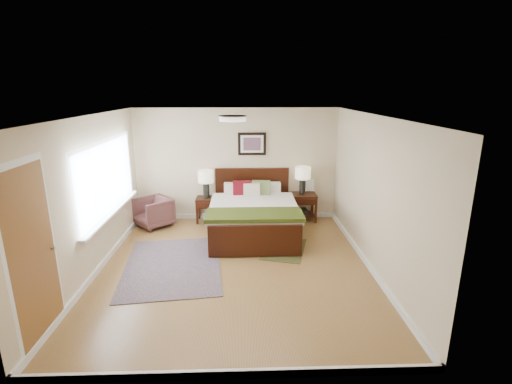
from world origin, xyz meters
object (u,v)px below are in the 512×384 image
Objects in this scene: nightstand_right at (302,204)px; lamp_right at (303,175)px; lamp_left at (206,179)px; rug_persian at (173,265)px; nightstand_left at (207,203)px; armchair at (153,212)px; bed at (253,210)px.

nightstand_right is 0.66m from lamp_right.
rug_persian is at bearing -100.10° from lamp_left.
nightstand_left is 2.14m from nightstand_right.
rug_persian is at bearing -139.41° from nightstand_right.
nightstand_left is at bearing 60.27° from armchair.
lamp_right is at bearing 36.57° from bed.
armchair is at bearing 104.86° from rug_persian.
lamp_right is at bearing 0.00° from lamp_left.
lamp_right reaches higher than nightstand_right.
lamp_left reaches higher than nightstand_left.
lamp_left is 1.00× the size of lamp_right.
lamp_right is at bearing 0.54° from nightstand_left.
lamp_left is 0.27× the size of rug_persian.
nightstand_left is 2.23m from rug_persian.
nightstand_right is 0.28× the size of rug_persian.
nightstand_left is at bearing 141.54° from bed.
lamp_left is (-1.02, 0.83, 0.45)m from bed.
armchair is (-3.27, -0.27, -0.73)m from lamp_right.
bed is at bearing 33.20° from armchair.
rug_persian is (-0.39, -2.18, -0.98)m from lamp_left.
bed is 2.02m from rug_persian.
lamp_right is 3.49m from rug_persian.
bed is 0.97× the size of rug_persian.
lamp_left reaches higher than nightstand_right.
lamp_left is at bearing 179.61° from nightstand_right.
bed is 1.48m from lamp_right.
lamp_right reaches higher than nightstand_left.
nightstand_right is 3.35m from rug_persian.
lamp_left is at bearing 61.23° from armchair.
lamp_right reaches higher than bed.
nightstand_left is at bearing -179.46° from lamp_right.
nightstand_right is 1.02× the size of lamp_right.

